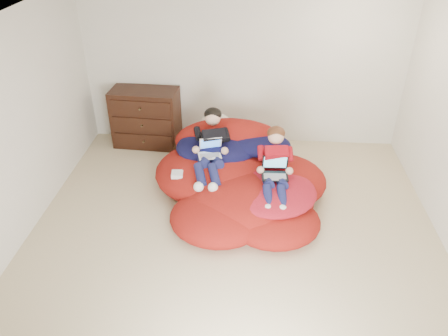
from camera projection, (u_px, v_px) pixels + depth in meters
room_shell at (233, 221)px, 5.21m from camera, size 5.10×5.10×2.77m
dresser at (146, 118)px, 7.05m from camera, size 1.08×0.62×0.94m
beanbag_pile at (239, 180)px, 5.92m from camera, size 2.38×2.37×0.86m
cream_pillow at (216, 123)px, 6.56m from camera, size 0.46×0.29×0.29m
older_boy at (211, 143)px, 5.92m from camera, size 0.43×1.20×0.69m
younger_boy at (275, 163)px, 5.55m from camera, size 0.34×1.03×0.72m
laptop_white at (210, 150)px, 5.85m from camera, size 0.34×0.36×0.21m
laptop_black at (275, 170)px, 5.54m from camera, size 0.34×0.31×0.24m
power_adapter at (177, 174)px, 5.72m from camera, size 0.16×0.16×0.06m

